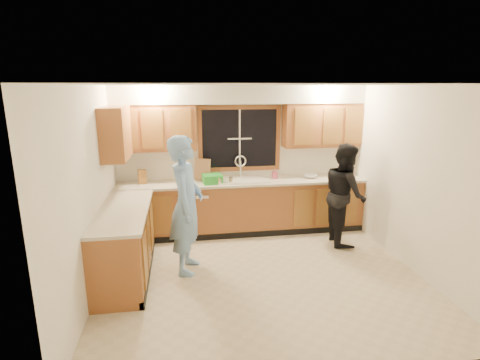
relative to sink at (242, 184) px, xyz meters
The scene contains 26 objects.
floor 1.82m from the sink, 90.00° to the right, with size 4.20×4.20×0.00m, color beige.
ceiling 2.29m from the sink, 90.00° to the right, with size 4.20×4.20×0.00m, color white.
wall_back 0.49m from the sink, 90.00° to the left, with size 4.20×4.20×0.00m, color white.
wall_left 2.67m from the sink, 142.62° to the right, with size 3.80×3.80×0.00m, color white.
wall_right 2.67m from the sink, 37.38° to the right, with size 3.80×3.80×0.00m, color white.
base_cabinets_back 0.42m from the sink, 90.00° to the right, with size 4.20×0.60×0.88m, color #9A592C.
base_cabinets_left 2.23m from the sink, 145.12° to the right, with size 0.60×1.90×0.88m, color #9A592C.
countertop_back 0.04m from the sink, 90.00° to the right, with size 4.20×0.63×0.04m, color beige.
countertop_left 2.18m from the sink, 144.90° to the right, with size 0.63×1.90×0.04m, color beige.
upper_cabinets_left 1.72m from the sink, behind, with size 1.35×0.33×0.75m, color #9A592C.
upper_cabinets_right 1.72m from the sink, ahead, with size 1.35×0.33×0.75m, color #9A592C.
upper_cabinets_return 2.21m from the sink, 165.94° to the right, with size 0.33×0.90×0.75m, color #9A592C.
soffit 1.49m from the sink, 90.00° to the left, with size 4.20×0.35×0.30m, color silver.
window_frame 0.79m from the sink, 90.00° to the left, with size 1.44×0.03×1.14m.
sink is the anchor object (origin of this frame).
dishwasher 0.96m from the sink, behind, with size 0.60×0.56×0.82m, color white.
stove 2.60m from the sink, 134.61° to the right, with size 0.58×0.75×0.90m, color white.
man 1.61m from the sink, 127.13° to the right, with size 0.68×0.45×1.87m, color #79A8E5.
woman 1.70m from the sink, 24.55° to the right, with size 0.79×0.62×1.63m, color black.
knife_block 1.67m from the sink, behind, with size 0.13×0.11×0.23m, color #9A642A.
cutting_board 0.72m from the sink, 167.06° to the left, with size 0.28×0.02×0.37m, color tan.
dish_crate 0.54m from the sink, 169.97° to the right, with size 0.31×0.29×0.14m, color green.
soap_bottle 0.60m from the sink, ahead, with size 0.08×0.08×0.17m, color #D65176.
bowl 1.22m from the sink, ahead, with size 0.24×0.24×0.06m, color silver.
can_left 0.48m from the sink, 151.18° to the right, with size 0.06×0.06×0.11m, color #C3B296.
can_right 0.31m from the sink, 139.16° to the right, with size 0.06×0.06×0.11m, color #C3B296.
Camera 1 is at (-1.01, -4.50, 2.48)m, focal length 28.00 mm.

